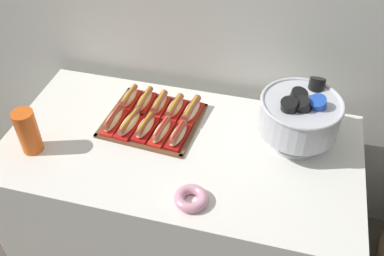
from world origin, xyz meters
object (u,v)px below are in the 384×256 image
Objects in this scene: hot_dog_1 at (129,124)px; hot_dog_3 at (162,131)px; hot_dog_5 at (129,98)px; hot_dog_9 at (191,111)px; cup_stack at (28,132)px; hot_dog_2 at (145,127)px; serving_tray at (153,121)px; punch_bowl at (300,115)px; hot_dog_7 at (159,104)px; hot_dog_8 at (175,108)px; hot_dog_4 at (178,135)px; buffet_table at (181,201)px; donut at (191,198)px; hot_dog_0 at (114,120)px; hot_dog_6 at (144,101)px.

hot_dog_1 reaches higher than hot_dog_3.
hot_dog_5 is 0.30m from hot_dog_9.
hot_dog_3 is 0.54m from cup_stack.
hot_dog_2 is at bearing -4.02° from hot_dog_1.
serving_tray is 0.64m from punch_bowl.
hot_dog_8 is (0.07, -0.01, -0.00)m from hot_dog_7.
hot_dog_3 is 0.96× the size of hot_dog_9.
hot_dog_7 is 0.63m from punch_bowl.
hot_dog_4 reaches higher than hot_dog_3.
punch_bowl reaches higher than hot_dog_1.
cup_stack is at bearing -163.61° from buffet_table.
buffet_table is 0.46m from hot_dog_8.
hot_dog_4 is 0.92× the size of hot_dog_9.
hot_dog_5 is 0.15m from hot_dog_7.
punch_bowl is (0.62, -0.06, 0.12)m from hot_dog_7.
hot_dog_9 reaches higher than hot_dog_3.
donut is (0.12, -0.47, -0.02)m from hot_dog_9.
hot_dog_3 is 0.52× the size of punch_bowl.
hot_dog_2 is 0.96× the size of hot_dog_3.
hot_dog_0 is 0.34m from hot_dog_9.
hot_dog_1 is 1.13× the size of hot_dog_4.
hot_dog_1 is 0.18m from hot_dog_7.
hot_dog_9 is 1.41× the size of donut.
hot_dog_5 reaches higher than hot_dog_1.
hot_dog_6 is 0.60m from donut.
hot_dog_8 is 0.63m from cup_stack.
hot_dog_1 is 0.15m from hot_dog_3.
hot_dog_5 is 0.48m from cup_stack.
hot_dog_4 is 0.22m from hot_dog_7.
serving_tray is 0.12m from hot_dog_6.
hot_dog_8 is at bearing 174.04° from punch_bowl.
hot_dog_7 reaches higher than hot_dog_5.
hot_dog_1 is at bearing 175.98° from hot_dog_4.
hot_dog_9 is (0.16, 0.15, 0.00)m from hot_dog_2.
hot_dog_9 is 0.54× the size of punch_bowl.
hot_dog_6 is (-0.06, 0.17, -0.00)m from hot_dog_2.
hot_dog_1 is 0.17m from hot_dog_6.
hot_dog_9 is at bearing 104.91° from donut.
donut reaches higher than buffet_table.
hot_dog_6 is 1.38× the size of donut.
serving_tray is 2.42× the size of hot_dog_6.
serving_tray is 0.12m from hot_dog_1.
donut reaches higher than serving_tray.
hot_dog_1 is at bearing -69.57° from hot_dog_5.
punch_bowl is 0.56m from donut.
buffet_table is 0.40m from hot_dog_4.
serving_tray is 2.56× the size of hot_dog_2.
hot_dog_7 is at bearing 174.28° from punch_bowl.
hot_dog_3 is at bearing -40.27° from hot_dog_5.
hot_dog_5 is at bearing 130.93° from donut.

